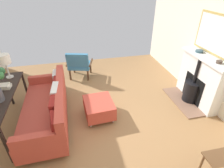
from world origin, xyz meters
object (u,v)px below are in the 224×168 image
(mantel_bowl_near, at_px, (199,51))
(table_lamp_near_end, at_px, (4,60))
(mantel_bowl_far, at_px, (219,62))
(sofa, at_px, (49,108))
(fireplace, at_px, (198,82))
(console_table, at_px, (2,99))
(ottoman, at_px, (99,107))
(armchair_accent, at_px, (79,64))
(book_stack, at_px, (3,87))

(mantel_bowl_near, distance_m, table_lamp_near_end, 4.08)
(mantel_bowl_far, bearing_deg, mantel_bowl_near, -90.00)
(mantel_bowl_far, relative_size, sofa, 0.06)
(fireplace, height_order, sofa, fireplace)
(fireplace, distance_m, mantel_bowl_near, 0.70)
(fireplace, xyz_separation_m, console_table, (4.02, 0.02, 0.21))
(sofa, bearing_deg, table_lamp_near_end, -41.42)
(ottoman, distance_m, armchair_accent, 1.82)
(console_table, height_order, book_stack, book_stack)
(mantel_bowl_near, distance_m, book_stack, 4.07)
(ottoman, bearing_deg, armchair_accent, -81.64)
(mantel_bowl_near, xyz_separation_m, ottoman, (2.35, 0.33, -0.91))
(console_table, xyz_separation_m, table_lamp_near_end, (0.00, -0.64, 0.46))
(sofa, xyz_separation_m, console_table, (0.73, 0.00, 0.35))
(console_table, bearing_deg, armchair_accent, -129.55)
(mantel_bowl_near, height_order, armchair_accent, mantel_bowl_near)
(mantel_bowl_far, xyz_separation_m, ottoman, (2.35, -0.28, -0.92))
(sofa, relative_size, book_stack, 7.37)
(mantel_bowl_far, height_order, sofa, mantel_bowl_far)
(mantel_bowl_near, distance_m, mantel_bowl_far, 0.61)
(sofa, height_order, armchair_accent, sofa)
(mantel_bowl_far, xyz_separation_m, armchair_accent, (2.61, -2.07, -0.70))
(fireplace, xyz_separation_m, table_lamp_near_end, (4.02, -0.62, 0.67))
(ottoman, relative_size, table_lamp_near_end, 1.42)
(console_table, bearing_deg, table_lamp_near_end, -90.00)
(fireplace, relative_size, ottoman, 1.91)
(ottoman, height_order, table_lamp_near_end, table_lamp_near_end)
(armchair_accent, xyz_separation_m, console_table, (1.45, 1.75, 0.26))
(sofa, distance_m, armchair_accent, 1.90)
(fireplace, bearing_deg, mantel_bowl_near, -99.17)
(book_stack, bearing_deg, sofa, 164.86)
(mantel_bowl_near, distance_m, ottoman, 2.54)
(fireplace, bearing_deg, book_stack, -2.47)
(book_stack, bearing_deg, fireplace, 177.53)
(mantel_bowl_far, height_order, book_stack, mantel_bowl_far)
(ottoman, height_order, console_table, console_table)
(sofa, bearing_deg, armchair_accent, -112.39)
(sofa, bearing_deg, console_table, 0.03)
(console_table, bearing_deg, mantel_bowl_near, -175.86)
(armchair_accent, height_order, table_lamp_near_end, table_lamp_near_end)
(mantel_bowl_near, height_order, sofa, mantel_bowl_near)
(mantel_bowl_far, xyz_separation_m, sofa, (3.33, -0.31, -0.79))
(fireplace, bearing_deg, mantel_bowl_far, 97.35)
(sofa, bearing_deg, book_stack, -15.14)
(mantel_bowl_near, height_order, table_lamp_near_end, table_lamp_near_end)
(book_stack, bearing_deg, mantel_bowl_near, -178.64)
(armchair_accent, xyz_separation_m, book_stack, (1.45, 1.56, 0.39))
(console_table, height_order, table_lamp_near_end, table_lamp_near_end)
(sofa, distance_m, console_table, 0.81)
(armchair_accent, distance_m, book_stack, 2.16)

